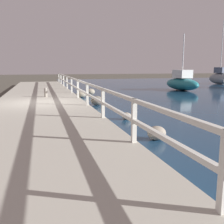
{
  "coord_description": "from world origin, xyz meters",
  "views": [
    {
      "loc": [
        0.05,
        -12.63,
        2.0
      ],
      "look_at": [
        2.78,
        -2.63,
        0.21
      ],
      "focal_mm": 42.0,
      "sensor_mm": 36.0,
      "label": 1
    }
  ],
  "objects": [
    {
      "name": "boulder_downstream",
      "position": [
        2.89,
        0.83,
        0.24
      ],
      "size": [
        0.65,
        0.58,
        0.49
      ],
      "color": "#666056",
      "rests_on": "ground"
    },
    {
      "name": "ground_plane",
      "position": [
        0.0,
        0.0,
        0.0
      ],
      "size": [
        120.0,
        120.0,
        0.0
      ],
      "primitive_type": "plane",
      "color": "#4C473D"
    },
    {
      "name": "sailboat_gray",
      "position": [
        20.32,
        13.77,
        0.8
      ],
      "size": [
        1.72,
        3.21,
        7.11
      ],
      "rotation": [
        0.0,
        0.0,
        0.2
      ],
      "color": "gray",
      "rests_on": "water_surface"
    },
    {
      "name": "sailboat_teal",
      "position": [
        11.79,
        7.57,
        0.67
      ],
      "size": [
        1.96,
        4.21,
        4.71
      ],
      "rotation": [
        0.0,
        0.0,
        0.09
      ],
      "color": "#1E707A",
      "rests_on": "water_surface"
    },
    {
      "name": "boulder_mid_strip",
      "position": [
        3.09,
        -6.18,
        0.2
      ],
      "size": [
        0.52,
        0.47,
        0.39
      ],
      "color": "gray",
      "rests_on": "ground"
    },
    {
      "name": "mooring_bollard",
      "position": [
        0.31,
        2.22,
        0.62
      ],
      "size": [
        0.18,
        0.18,
        0.52
      ],
      "color": "gray",
      "rests_on": "dock_walkway"
    },
    {
      "name": "boulder_near_dock",
      "position": [
        3.18,
        -3.27,
        0.14
      ],
      "size": [
        0.37,
        0.34,
        0.28
      ],
      "color": "gray",
      "rests_on": "ground"
    },
    {
      "name": "dock_walkway",
      "position": [
        0.0,
        0.0,
        0.18
      ],
      "size": [
        4.18,
        36.0,
        0.36
      ],
      "color": "#B2AD9E",
      "rests_on": "ground"
    },
    {
      "name": "boulder_upstream",
      "position": [
        3.55,
        6.05,
        0.22
      ],
      "size": [
        0.59,
        0.53,
        0.44
      ],
      "color": "gray",
      "rests_on": "ground"
    },
    {
      "name": "railing",
      "position": [
        1.99,
        -0.0,
        1.02
      ],
      "size": [
        0.1,
        32.5,
        0.97
      ],
      "color": "silver",
      "rests_on": "dock_walkway"
    },
    {
      "name": "boulder_water_edge",
      "position": [
        2.63,
        4.45,
        0.25
      ],
      "size": [
        0.66,
        0.59,
        0.49
      ],
      "color": "gray",
      "rests_on": "ground"
    }
  ]
}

